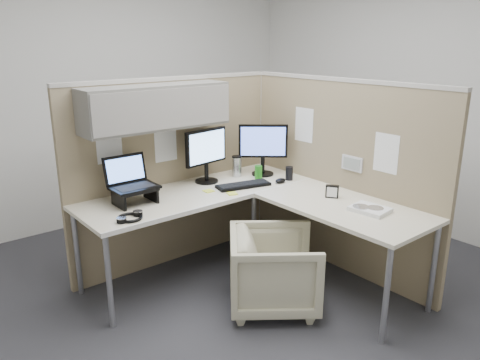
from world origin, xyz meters
TOP-DOWN VIEW (x-y plane):
  - ground at (0.00, 0.00)m, footprint 4.50×4.50m
  - partition_back at (-0.22, 0.83)m, footprint 2.00×0.36m
  - partition_right at (0.90, -0.07)m, footprint 0.07×2.03m
  - desk at (0.12, 0.13)m, footprint 2.00×1.98m
  - office_chair at (0.01, -0.26)m, footprint 0.85×0.85m
  - monitor_left at (0.09, 0.70)m, footprint 0.44×0.20m
  - monitor_right at (0.62, 0.56)m, footprint 0.36×0.31m
  - laptop_station at (-0.66, 0.61)m, footprint 0.34×0.29m
  - keyboard at (0.25, 0.39)m, footprint 0.48×0.26m
  - mouse at (0.57, 0.27)m, footprint 0.11×0.08m
  - travel_mug at (0.41, 0.67)m, footprint 0.09×0.09m
  - soda_can_green at (0.69, 0.28)m, footprint 0.07×0.07m
  - soda_can_silver at (0.50, 0.48)m, footprint 0.07×0.07m
  - sticky_note_b at (0.06, 0.30)m, footprint 0.10×0.10m
  - sticky_note_d at (-0.05, 0.47)m, footprint 0.08×0.08m
  - headphones at (-0.83, 0.31)m, footprint 0.22×0.22m
  - paper_stack at (0.58, -0.65)m, footprint 0.23×0.28m
  - desk_clock at (0.61, -0.27)m, footprint 0.09×0.10m

SIDE VIEW (x-z plane):
  - ground at x=0.00m, z-range 0.00..0.00m
  - office_chair at x=0.01m, z-range 0.00..0.65m
  - desk at x=0.12m, z-range 0.32..1.05m
  - sticky_note_b at x=0.06m, z-range 0.73..0.74m
  - sticky_note_d at x=-0.05m, z-range 0.73..0.74m
  - keyboard at x=0.25m, z-range 0.73..0.75m
  - headphones at x=-0.83m, z-range 0.73..0.76m
  - paper_stack at x=0.58m, z-range 0.73..0.76m
  - mouse at x=0.57m, z-range 0.73..0.77m
  - desk_clock at x=0.61m, z-range 0.73..0.83m
  - soda_can_green at x=0.69m, z-range 0.73..0.85m
  - soda_can_silver at x=0.50m, z-range 0.73..0.85m
  - partition_right at x=0.90m, z-range 0.00..1.63m
  - travel_mug at x=0.41m, z-range 0.73..0.92m
  - laptop_station at x=-0.66m, z-range 0.69..1.04m
  - monitor_left at x=0.09m, z-range 0.77..1.24m
  - monitor_right at x=0.62m, z-range 0.77..1.24m
  - partition_back at x=-0.22m, z-range 0.28..1.91m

